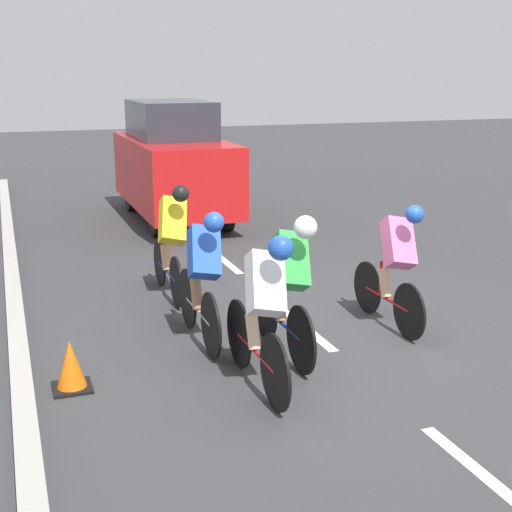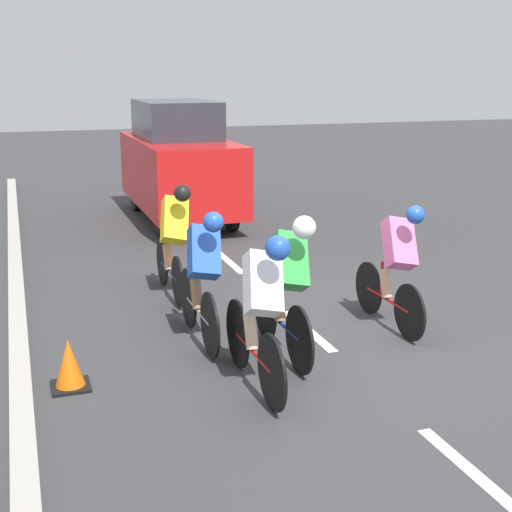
{
  "view_description": "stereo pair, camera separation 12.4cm",
  "coord_description": "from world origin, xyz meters",
  "px_view_note": "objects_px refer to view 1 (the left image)",
  "views": [
    {
      "loc": [
        3.2,
        6.83,
        2.94
      ],
      "look_at": [
        0.64,
        -0.32,
        0.95
      ],
      "focal_mm": 50.0,
      "sensor_mm": 36.0,
      "label": 1
    },
    {
      "loc": [
        3.08,
        6.87,
        2.94
      ],
      "look_at": [
        0.64,
        -0.32,
        0.95
      ],
      "focal_mm": 50.0,
      "sensor_mm": 36.0,
      "label": 2
    }
  ],
  "objects_px": {
    "cyclist_green": "(289,282)",
    "cyclist_pink": "(395,263)",
    "cyclist_blue": "(203,275)",
    "cyclist_white": "(263,308)",
    "cyclist_yellow": "(171,238)",
    "traffic_cone": "(71,366)",
    "support_car": "(173,162)"
  },
  "relations": [
    {
      "from": "cyclist_blue",
      "to": "traffic_cone",
      "type": "distance_m",
      "value": 1.75
    },
    {
      "from": "cyclist_blue",
      "to": "support_car",
      "type": "height_order",
      "value": "support_car"
    },
    {
      "from": "cyclist_blue",
      "to": "cyclist_white",
      "type": "xyz_separation_m",
      "value": [
        -0.21,
        1.32,
        0.02
      ]
    },
    {
      "from": "cyclist_green",
      "to": "cyclist_pink",
      "type": "relative_size",
      "value": 1.06
    },
    {
      "from": "cyclist_green",
      "to": "cyclist_pink",
      "type": "height_order",
      "value": "cyclist_green"
    },
    {
      "from": "cyclist_blue",
      "to": "traffic_cone",
      "type": "height_order",
      "value": "cyclist_blue"
    },
    {
      "from": "cyclist_yellow",
      "to": "cyclist_white",
      "type": "xyz_separation_m",
      "value": [
        -0.15,
        3.07,
        -0.0
      ]
    },
    {
      "from": "traffic_cone",
      "to": "cyclist_blue",
      "type": "bearing_deg",
      "value": -154.44
    },
    {
      "from": "traffic_cone",
      "to": "support_car",
      "type": "bearing_deg",
      "value": -110.5
    },
    {
      "from": "support_car",
      "to": "traffic_cone",
      "type": "height_order",
      "value": "support_car"
    },
    {
      "from": "cyclist_pink",
      "to": "cyclist_white",
      "type": "height_order",
      "value": "cyclist_white"
    },
    {
      "from": "cyclist_green",
      "to": "cyclist_white",
      "type": "xyz_separation_m",
      "value": [
        0.53,
        0.65,
        -0.01
      ]
    },
    {
      "from": "cyclist_pink",
      "to": "support_car",
      "type": "bearing_deg",
      "value": -81.96
    },
    {
      "from": "cyclist_yellow",
      "to": "traffic_cone",
      "type": "distance_m",
      "value": 2.97
    },
    {
      "from": "cyclist_pink",
      "to": "cyclist_yellow",
      "type": "bearing_deg",
      "value": -42.55
    },
    {
      "from": "cyclist_yellow",
      "to": "cyclist_white",
      "type": "relative_size",
      "value": 0.96
    },
    {
      "from": "cyclist_yellow",
      "to": "cyclist_blue",
      "type": "xyz_separation_m",
      "value": [
        0.06,
        1.75,
        -0.02
      ]
    },
    {
      "from": "cyclist_yellow",
      "to": "traffic_cone",
      "type": "height_order",
      "value": "cyclist_yellow"
    },
    {
      "from": "cyclist_blue",
      "to": "cyclist_white",
      "type": "relative_size",
      "value": 0.97
    },
    {
      "from": "cyclist_green",
      "to": "cyclist_white",
      "type": "bearing_deg",
      "value": 50.96
    },
    {
      "from": "cyclist_green",
      "to": "traffic_cone",
      "type": "xyz_separation_m",
      "value": [
        2.23,
        0.04,
        -0.59
      ]
    },
    {
      "from": "traffic_cone",
      "to": "cyclist_pink",
      "type": "bearing_deg",
      "value": -172.85
    },
    {
      "from": "cyclist_blue",
      "to": "cyclist_white",
      "type": "height_order",
      "value": "cyclist_white"
    },
    {
      "from": "cyclist_green",
      "to": "cyclist_pink",
      "type": "bearing_deg",
      "value": -164.13
    },
    {
      "from": "support_car",
      "to": "traffic_cone",
      "type": "distance_m",
      "value": 7.92
    },
    {
      "from": "cyclist_green",
      "to": "support_car",
      "type": "height_order",
      "value": "support_car"
    },
    {
      "from": "cyclist_pink",
      "to": "support_car",
      "type": "relative_size",
      "value": 0.39
    },
    {
      "from": "cyclist_blue",
      "to": "cyclist_pink",
      "type": "relative_size",
      "value": 1.03
    },
    {
      "from": "cyclist_green",
      "to": "traffic_cone",
      "type": "height_order",
      "value": "cyclist_green"
    },
    {
      "from": "cyclist_green",
      "to": "traffic_cone",
      "type": "distance_m",
      "value": 2.31
    },
    {
      "from": "cyclist_pink",
      "to": "support_car",
      "type": "height_order",
      "value": "support_car"
    },
    {
      "from": "traffic_cone",
      "to": "cyclist_green",
      "type": "bearing_deg",
      "value": -178.92
    }
  ]
}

